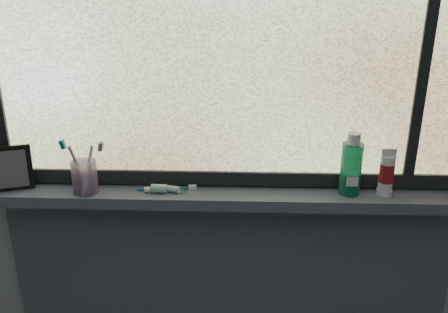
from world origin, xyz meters
name	(u,v)px	position (x,y,z in m)	size (l,w,h in m)	color
wall_back	(231,120)	(0.00, 1.30, 1.25)	(3.00, 0.01, 2.50)	#9EA3A8
windowsill	(230,197)	(0.00, 1.23, 1.00)	(1.62, 0.14, 0.04)	#495162
sill_apron	(230,308)	(0.00, 1.29, 0.49)	(1.62, 0.02, 0.98)	#495162
window_pane	(231,36)	(0.00, 1.28, 1.53)	(1.50, 0.01, 1.00)	silver
frame_bottom	(230,178)	(0.00, 1.28, 1.05)	(1.60, 0.03, 0.05)	black
frame_mullion	(428,37)	(0.60, 1.28, 1.53)	(0.04, 0.03, 1.00)	black
vanity_mirror	(13,168)	(-0.73, 1.23, 1.10)	(0.12, 0.06, 0.15)	black
toothpaste_tube	(164,189)	(-0.22, 1.21, 1.03)	(0.17, 0.03, 0.03)	white
toothbrush_cup	(85,177)	(-0.48, 1.21, 1.07)	(0.08, 0.08, 0.11)	#CBA7DD
toothbrush_lying	(163,188)	(-0.23, 1.24, 1.03)	(0.22, 0.02, 0.01)	#0C6473
mouthwash_bottle	(351,164)	(0.40, 1.23, 1.13)	(0.07, 0.07, 0.18)	#1C915D
cream_tube	(387,171)	(0.51, 1.23, 1.11)	(0.05, 0.05, 0.12)	silver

